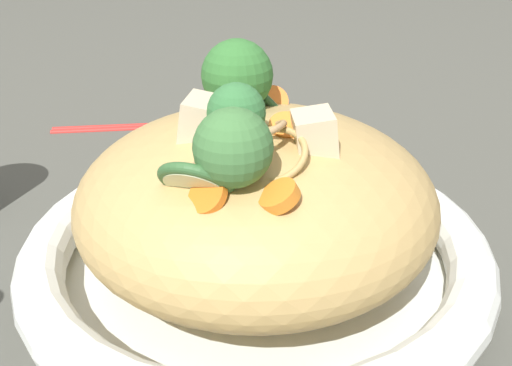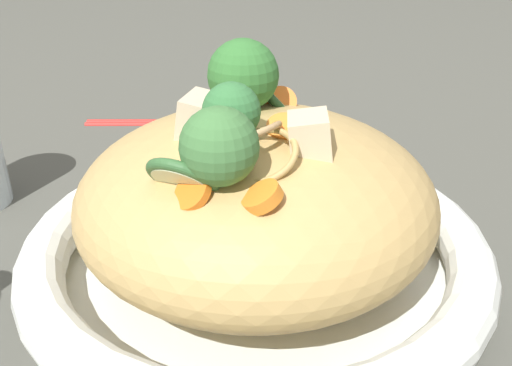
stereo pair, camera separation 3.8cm
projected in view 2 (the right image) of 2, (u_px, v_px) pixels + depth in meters
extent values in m
plane|color=#4D4D45|center=(256.00, 282.00, 0.42)|extent=(3.00, 3.00, 0.00)
cylinder|color=white|center=(256.00, 273.00, 0.42)|extent=(0.32, 0.32, 0.02)
torus|color=white|center=(256.00, 244.00, 0.41)|extent=(0.33, 0.33, 0.03)
ellipsoid|color=tan|center=(256.00, 197.00, 0.39)|extent=(0.25, 0.25, 0.11)
torus|color=tan|center=(233.00, 143.00, 0.34)|extent=(0.09, 0.08, 0.04)
torus|color=tan|center=(261.00, 155.00, 0.32)|extent=(0.06, 0.06, 0.02)
torus|color=tan|center=(311.00, 179.00, 0.35)|extent=(0.08, 0.08, 0.02)
cone|color=#93B76F|center=(250.00, 109.00, 0.40)|extent=(0.03, 0.03, 0.02)
sphere|color=#336F31|center=(249.00, 75.00, 0.39)|extent=(0.07, 0.07, 0.05)
cone|color=#90B46F|center=(220.00, 183.00, 0.31)|extent=(0.02, 0.02, 0.01)
sphere|color=#40733C|center=(219.00, 146.00, 0.30)|extent=(0.06, 0.06, 0.04)
cone|color=#8CAD6B|center=(232.00, 142.00, 0.34)|extent=(0.03, 0.03, 0.02)
sphere|color=#35703B|center=(231.00, 111.00, 0.33)|extent=(0.05, 0.05, 0.04)
cylinder|color=orange|center=(284.00, 128.00, 0.35)|extent=(0.03, 0.03, 0.01)
cylinder|color=orange|center=(281.00, 102.00, 0.41)|extent=(0.03, 0.02, 0.02)
cylinder|color=orange|center=(192.00, 192.00, 0.30)|extent=(0.03, 0.03, 0.02)
cylinder|color=orange|center=(262.00, 197.00, 0.30)|extent=(0.02, 0.02, 0.02)
cylinder|color=beige|center=(271.00, 100.00, 0.42)|extent=(0.03, 0.04, 0.03)
torus|color=#305C2F|center=(271.00, 100.00, 0.42)|extent=(0.04, 0.05, 0.04)
cylinder|color=beige|center=(184.00, 179.00, 0.31)|extent=(0.05, 0.04, 0.03)
torus|color=#346032|center=(184.00, 179.00, 0.31)|extent=(0.06, 0.05, 0.04)
cube|color=beige|center=(210.00, 122.00, 0.35)|extent=(0.05, 0.05, 0.03)
cube|color=beige|center=(310.00, 137.00, 0.34)|extent=(0.03, 0.04, 0.03)
cylinder|color=red|center=(170.00, 119.00, 0.72)|extent=(0.21, 0.06, 0.01)
cylinder|color=red|center=(169.00, 122.00, 0.71)|extent=(0.21, 0.06, 0.01)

